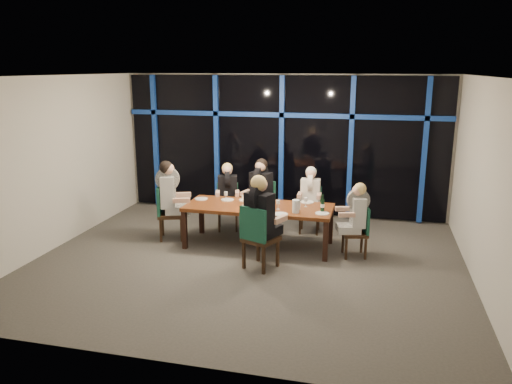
% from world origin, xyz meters
% --- Properties ---
extents(room, '(7.04, 7.00, 3.02)m').
position_xyz_m(room, '(0.00, 0.00, 2.02)').
color(room, '#504C46').
rests_on(room, ground).
extents(window_wall, '(6.86, 0.43, 2.94)m').
position_xyz_m(window_wall, '(0.01, 2.93, 1.55)').
color(window_wall, black).
rests_on(window_wall, ground).
extents(dining_table, '(2.60, 1.00, 0.75)m').
position_xyz_m(dining_table, '(0.00, 0.80, 0.68)').
color(dining_table, brown).
rests_on(dining_table, ground).
extents(chair_far_left, '(0.52, 0.52, 0.91)m').
position_xyz_m(chair_far_left, '(-0.83, 1.65, 0.51)').
color(chair_far_left, black).
rests_on(chair_far_left, ground).
extents(chair_far_mid, '(0.56, 0.56, 0.98)m').
position_xyz_m(chair_far_mid, '(-0.15, 1.73, 0.55)').
color(chair_far_mid, black).
rests_on(chair_far_mid, ground).
extents(chair_far_right, '(0.42, 0.42, 0.88)m').
position_xyz_m(chair_far_right, '(0.78, 1.86, 0.49)').
color(chair_far_right, black).
rests_on(chair_far_right, ground).
extents(chair_end_left, '(0.60, 0.60, 1.01)m').
position_xyz_m(chair_end_left, '(-1.76, 0.77, 0.57)').
color(chair_end_left, black).
rests_on(chair_end_left, ground).
extents(chair_end_right, '(0.49, 0.49, 0.87)m').
position_xyz_m(chair_end_right, '(1.77, 0.72, 0.49)').
color(chair_end_right, black).
rests_on(chair_end_right, ground).
extents(chair_near_mid, '(0.63, 0.63, 1.04)m').
position_xyz_m(chair_near_mid, '(0.23, -0.25, 0.58)').
color(chair_near_mid, black).
rests_on(chair_near_mid, ground).
extents(diner_far_left, '(0.53, 0.62, 0.88)m').
position_xyz_m(diner_far_left, '(-0.81, 1.57, 0.87)').
color(diner_far_left, black).
rests_on(diner_far_left, ground).
extents(diner_far_mid, '(0.56, 0.66, 0.95)m').
position_xyz_m(diner_far_mid, '(-0.17, 1.65, 0.93)').
color(diner_far_mid, black).
rests_on(diner_far_mid, ground).
extents(diner_far_right, '(0.45, 0.56, 0.86)m').
position_xyz_m(diner_far_right, '(0.78, 1.78, 0.85)').
color(diner_far_right, white).
rests_on(diner_far_right, ground).
extents(diner_end_left, '(0.69, 0.61, 0.99)m').
position_xyz_m(diner_end_left, '(-1.68, 0.80, 0.97)').
color(diner_end_left, black).
rests_on(diner_end_left, ground).
extents(diner_end_right, '(0.59, 0.49, 0.85)m').
position_xyz_m(diner_end_right, '(1.69, 0.70, 0.84)').
color(diner_end_right, black).
rests_on(diner_end_right, ground).
extents(diner_near_mid, '(0.65, 0.71, 1.01)m').
position_xyz_m(diner_near_mid, '(0.27, -0.17, 0.99)').
color(diner_near_mid, black).
rests_on(diner_near_mid, ground).
extents(plate_far_left, '(0.24, 0.24, 0.01)m').
position_xyz_m(plate_far_left, '(-0.65, 1.03, 0.76)').
color(plate_far_left, white).
rests_on(plate_far_left, dining_table).
extents(plate_far_mid, '(0.24, 0.24, 0.01)m').
position_xyz_m(plate_far_mid, '(-0.32, 1.10, 0.76)').
color(plate_far_mid, white).
rests_on(plate_far_mid, dining_table).
extents(plate_far_right, '(0.24, 0.24, 0.01)m').
position_xyz_m(plate_far_right, '(0.80, 1.22, 0.76)').
color(plate_far_right, white).
rests_on(plate_far_right, dining_table).
extents(plate_end_left, '(0.24, 0.24, 0.01)m').
position_xyz_m(plate_end_left, '(-1.14, 0.98, 0.76)').
color(plate_end_left, white).
rests_on(plate_end_left, dining_table).
extents(plate_end_right, '(0.24, 0.24, 0.01)m').
position_xyz_m(plate_end_right, '(1.15, 0.57, 0.76)').
color(plate_end_right, white).
rests_on(plate_end_right, dining_table).
extents(plate_near_mid, '(0.24, 0.24, 0.01)m').
position_xyz_m(plate_near_mid, '(0.48, 0.35, 0.76)').
color(plate_near_mid, white).
rests_on(plate_near_mid, dining_table).
extents(wine_bottle, '(0.07, 0.07, 0.31)m').
position_xyz_m(wine_bottle, '(1.14, 0.68, 0.87)').
color(wine_bottle, black).
rests_on(wine_bottle, dining_table).
extents(water_pitcher, '(0.14, 0.12, 0.22)m').
position_xyz_m(water_pitcher, '(0.71, 0.53, 0.86)').
color(water_pitcher, white).
rests_on(water_pitcher, dining_table).
extents(tea_light, '(0.06, 0.06, 0.03)m').
position_xyz_m(tea_light, '(-0.15, 0.62, 0.77)').
color(tea_light, '#FFA84C').
rests_on(tea_light, dining_table).
extents(wine_glass_a, '(0.07, 0.07, 0.18)m').
position_xyz_m(wine_glass_a, '(-0.27, 0.76, 0.88)').
color(wine_glass_a, silver).
rests_on(wine_glass_a, dining_table).
extents(wine_glass_b, '(0.06, 0.06, 0.16)m').
position_xyz_m(wine_glass_b, '(0.08, 0.89, 0.87)').
color(wine_glass_b, silver).
rests_on(wine_glass_b, dining_table).
extents(wine_glass_c, '(0.06, 0.06, 0.16)m').
position_xyz_m(wine_glass_c, '(0.38, 0.66, 0.87)').
color(wine_glass_c, silver).
rests_on(wine_glass_c, dining_table).
extents(wine_glass_d, '(0.07, 0.07, 0.17)m').
position_xyz_m(wine_glass_d, '(-0.66, 0.98, 0.88)').
color(wine_glass_d, white).
rests_on(wine_glass_d, dining_table).
extents(wine_glass_e, '(0.06, 0.06, 0.16)m').
position_xyz_m(wine_glass_e, '(0.82, 0.94, 0.87)').
color(wine_glass_e, white).
rests_on(wine_glass_e, dining_table).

